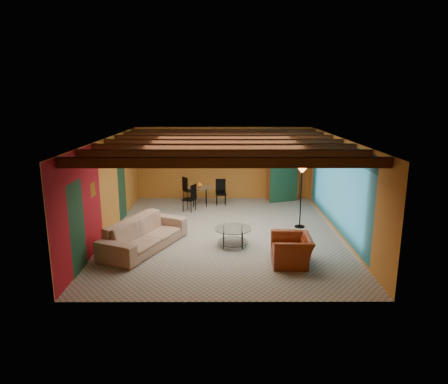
{
  "coord_description": "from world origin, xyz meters",
  "views": [
    {
      "loc": [
        -0.03,
        -11.0,
        3.85
      ],
      "look_at": [
        0.0,
        0.2,
        1.15
      ],
      "focal_mm": 32.36,
      "sensor_mm": 36.0,
      "label": 1
    }
  ],
  "objects_px": {
    "armoire": "(283,175)",
    "floor_lamp": "(301,197)",
    "armchair": "(292,250)",
    "potted_plant": "(284,144)",
    "dining_table": "(200,193)",
    "coffee_table": "(233,237)",
    "vase": "(200,177)",
    "sofa": "(145,234)"
  },
  "relations": [
    {
      "from": "armoire",
      "to": "vase",
      "type": "xyz_separation_m",
      "value": [
        -3.05,
        -0.8,
        0.1
      ]
    },
    {
      "from": "dining_table",
      "to": "armchair",
      "type": "bearing_deg",
      "value": -64.51
    },
    {
      "from": "potted_plant",
      "to": "vase",
      "type": "distance_m",
      "value": 3.33
    },
    {
      "from": "armoire",
      "to": "coffee_table",
      "type": "bearing_deg",
      "value": -132.8
    },
    {
      "from": "sofa",
      "to": "dining_table",
      "type": "relative_size",
      "value": 1.46
    },
    {
      "from": "sofa",
      "to": "coffee_table",
      "type": "distance_m",
      "value": 2.28
    },
    {
      "from": "sofa",
      "to": "floor_lamp",
      "type": "xyz_separation_m",
      "value": [
        4.3,
        1.7,
        0.55
      ]
    },
    {
      "from": "floor_lamp",
      "to": "coffee_table",
      "type": "bearing_deg",
      "value": -143.17
    },
    {
      "from": "dining_table",
      "to": "coffee_table",
      "type": "bearing_deg",
      "value": -74.67
    },
    {
      "from": "armchair",
      "to": "vase",
      "type": "relative_size",
      "value": 5.03
    },
    {
      "from": "dining_table",
      "to": "armoire",
      "type": "relative_size",
      "value": 0.95
    },
    {
      "from": "coffee_table",
      "to": "vase",
      "type": "distance_m",
      "value": 4.16
    },
    {
      "from": "coffee_table",
      "to": "dining_table",
      "type": "relative_size",
      "value": 0.53
    },
    {
      "from": "floor_lamp",
      "to": "armoire",
      "type": "bearing_deg",
      "value": 91.14
    },
    {
      "from": "armoire",
      "to": "potted_plant",
      "type": "xyz_separation_m",
      "value": [
        0.0,
        0.0,
        1.17
      ]
    },
    {
      "from": "sofa",
      "to": "dining_table",
      "type": "xyz_separation_m",
      "value": [
        1.19,
        4.11,
        0.09
      ]
    },
    {
      "from": "armchair",
      "to": "coffee_table",
      "type": "distance_m",
      "value": 1.77
    },
    {
      "from": "armchair",
      "to": "coffee_table",
      "type": "xyz_separation_m",
      "value": [
        -1.34,
        1.14,
        -0.09
      ]
    },
    {
      "from": "dining_table",
      "to": "potted_plant",
      "type": "height_order",
      "value": "potted_plant"
    },
    {
      "from": "armchair",
      "to": "armoire",
      "type": "distance_m",
      "value": 5.95
    },
    {
      "from": "armchair",
      "to": "floor_lamp",
      "type": "height_order",
      "value": "floor_lamp"
    },
    {
      "from": "dining_table",
      "to": "vase",
      "type": "height_order",
      "value": "vase"
    },
    {
      "from": "armchair",
      "to": "potted_plant",
      "type": "relative_size",
      "value": 2.31
    },
    {
      "from": "floor_lamp",
      "to": "sofa",
      "type": "bearing_deg",
      "value": -158.46
    },
    {
      "from": "potted_plant",
      "to": "dining_table",
      "type": "bearing_deg",
      "value": -165.22
    },
    {
      "from": "sofa",
      "to": "floor_lamp",
      "type": "relative_size",
      "value": 1.41
    },
    {
      "from": "dining_table",
      "to": "floor_lamp",
      "type": "xyz_separation_m",
      "value": [
        3.11,
        -2.41,
        0.46
      ]
    },
    {
      "from": "sofa",
      "to": "vase",
      "type": "distance_m",
      "value": 4.33
    },
    {
      "from": "sofa",
      "to": "floor_lamp",
      "type": "bearing_deg",
      "value": -44.35
    },
    {
      "from": "armchair",
      "to": "dining_table",
      "type": "relative_size",
      "value": 0.57
    },
    {
      "from": "floor_lamp",
      "to": "vase",
      "type": "xyz_separation_m",
      "value": [
        -3.11,
        2.41,
        0.11
      ]
    },
    {
      "from": "armoire",
      "to": "floor_lamp",
      "type": "xyz_separation_m",
      "value": [
        0.06,
        -3.21,
        -0.01
      ]
    },
    {
      "from": "armchair",
      "to": "floor_lamp",
      "type": "distance_m",
      "value": 2.82
    },
    {
      "from": "armchair",
      "to": "vase",
      "type": "distance_m",
      "value": 5.67
    },
    {
      "from": "coffee_table",
      "to": "armoire",
      "type": "bearing_deg",
      "value": 67.41
    },
    {
      "from": "armoire",
      "to": "vase",
      "type": "relative_size",
      "value": 9.23
    },
    {
      "from": "coffee_table",
      "to": "dining_table",
      "type": "bearing_deg",
      "value": 105.33
    },
    {
      "from": "dining_table",
      "to": "floor_lamp",
      "type": "relative_size",
      "value": 0.97
    },
    {
      "from": "coffee_table",
      "to": "vase",
      "type": "bearing_deg",
      "value": 105.33
    },
    {
      "from": "potted_plant",
      "to": "armchair",
      "type": "bearing_deg",
      "value": -96.1
    },
    {
      "from": "coffee_table",
      "to": "floor_lamp",
      "type": "xyz_separation_m",
      "value": [
        2.04,
        1.52,
        0.69
      ]
    },
    {
      "from": "armchair",
      "to": "armoire",
      "type": "xyz_separation_m",
      "value": [
        0.63,
        5.88,
        0.61
      ]
    }
  ]
}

